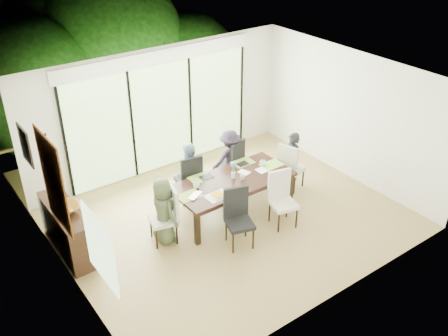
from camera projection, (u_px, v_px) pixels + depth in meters
floor at (232, 220)px, 9.34m from camera, size 6.00×5.00×0.01m
ceiling at (233, 82)px, 7.99m from camera, size 6.00×5.00×0.01m
wall_back at (161, 110)px, 10.43m from camera, size 6.00×0.02×2.70m
wall_front at (341, 226)px, 6.91m from camera, size 6.00×0.02×2.70m
wall_left at (64, 215)px, 7.13m from camera, size 0.02×5.00×2.70m
wall_right at (350, 115)px, 10.20m from camera, size 0.02×5.00×2.70m
glass_doors at (162, 117)px, 10.48m from camera, size 4.20×0.02×2.30m
blinds_header at (158, 57)px, 9.82m from camera, size 4.40×0.06×0.28m
mullion_a at (65, 144)px, 9.40m from camera, size 0.05×0.04×2.30m
mullion_b at (132, 126)px, 10.11m from camera, size 0.05×0.04×2.30m
mullion_c at (190, 110)px, 10.83m from camera, size 0.05×0.04×2.30m
mullion_d at (241, 96)px, 11.54m from camera, size 0.05×0.04×2.30m
side_window at (100, 249)px, 6.24m from camera, size 0.02×0.90×1.00m
deck at (146, 153)px, 11.75m from camera, size 6.00×1.80×0.10m
rail_top at (128, 118)px, 12.01m from camera, size 6.00×0.08×0.06m
foliage_left at (33, 87)px, 11.36m from camera, size 3.20×3.20×3.20m
foliage_mid at (109, 49)px, 12.72m from camera, size 4.00×4.00×4.00m
foliage_right at (186, 64)px, 13.34m from camera, size 2.80×2.80×2.80m
foliage_far at (62, 56)px, 12.79m from camera, size 3.60×3.60×3.60m
table_top at (233, 181)px, 9.23m from camera, size 2.29×1.05×0.06m
table_apron at (233, 185)px, 9.27m from camera, size 2.10×0.86×0.10m
table_leg_fl at (197, 228)px, 8.55m from camera, size 0.09×0.09×0.66m
table_leg_fr at (290, 189)px, 9.65m from camera, size 0.09×0.09×0.66m
table_leg_bl at (172, 206)px, 9.16m from camera, size 0.09×0.09×0.66m
table_leg_br at (262, 171)px, 10.26m from camera, size 0.09×0.09×0.66m
chair_left_end at (163, 216)px, 8.54m from camera, size 0.53×0.53×1.05m
chair_right_end at (292, 165)px, 10.07m from camera, size 0.55×0.55×1.05m
chair_far_left at (188, 177)px, 9.68m from camera, size 0.50×0.50×1.05m
chair_far_right at (229, 162)px, 10.19m from camera, size 0.56×0.56×1.05m
chair_near_left at (240, 220)px, 8.44m from camera, size 0.55×0.55×1.05m
chair_near_right at (284, 200)px, 8.95m from camera, size 0.53×0.53×1.05m
person_left_end at (163, 211)px, 8.51m from camera, size 0.40×0.60×1.23m
person_right_end at (292, 161)px, 10.02m from camera, size 0.46×0.63×1.23m
person_far_left at (188, 173)px, 9.62m from camera, size 0.61×0.43×1.23m
person_far_right at (230, 158)px, 10.13m from camera, size 0.62×0.43×1.23m
placemat_left at (189, 196)px, 8.73m from camera, size 0.42×0.31×0.01m
placemat_right at (272, 165)px, 9.70m from camera, size 0.42×0.31×0.01m
placemat_far_l at (200, 178)px, 9.26m from camera, size 0.42×0.31×0.01m
placemat_far_r at (243, 162)px, 9.77m from camera, size 0.42×0.31×0.01m
placemat_paper at (218, 196)px, 8.72m from camera, size 0.42×0.31×0.01m
tablet_far_l at (206, 177)px, 9.28m from camera, size 0.25×0.17×0.01m
tablet_far_r at (242, 164)px, 9.71m from camera, size 0.23×0.16×0.01m
papers at (264, 169)px, 9.53m from camera, size 0.29×0.21×0.00m
platter_base at (218, 195)px, 8.71m from camera, size 0.25×0.25×0.02m
platter_snacks at (218, 195)px, 8.71m from camera, size 0.19×0.19×0.01m
vase at (233, 175)px, 9.25m from camera, size 0.08×0.08×0.11m
hyacinth_stems at (233, 170)px, 9.19m from camera, size 0.04×0.04×0.15m
hyacinth_blooms at (233, 165)px, 9.14m from camera, size 0.11×0.11×0.11m
laptop at (197, 196)px, 8.70m from camera, size 0.37×0.33×0.02m
cup_a at (197, 186)px, 8.94m from camera, size 0.14×0.14×0.09m
cup_b at (243, 177)px, 9.20m from camera, size 0.12×0.12×0.09m
cup_c at (263, 163)px, 9.67m from camera, size 0.13×0.13×0.09m
book at (242, 174)px, 9.37m from camera, size 0.22×0.25×0.02m
sideboard at (68, 230)px, 8.37m from camera, size 0.43×1.52×0.85m
bowl at (65, 209)px, 8.06m from camera, size 0.45×0.45×0.11m
candlestick_base at (56, 198)px, 8.39m from camera, size 0.09×0.09×0.04m
candlestick_shaft at (50, 167)px, 8.09m from camera, size 0.02×0.02×1.18m
candlestick_pan at (43, 135)px, 7.80m from camera, size 0.09×0.09×0.03m
candle at (43, 131)px, 7.77m from camera, size 0.03×0.03×0.09m
tapestry at (53, 182)px, 7.26m from camera, size 0.02×1.00×1.50m
art_frame at (25, 146)px, 8.15m from camera, size 0.03×0.55×0.65m
art_canvas at (26, 145)px, 8.16m from camera, size 0.01×0.45×0.55m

